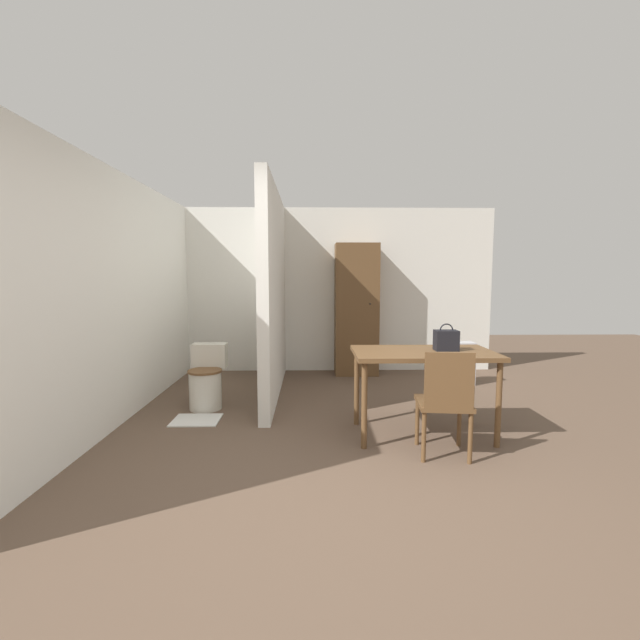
% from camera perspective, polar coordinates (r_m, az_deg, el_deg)
% --- Properties ---
extents(ground_plane, '(16.00, 16.00, 0.00)m').
position_cam_1_polar(ground_plane, '(2.95, 3.31, -23.98)').
color(ground_plane, brown).
extents(wall_back, '(5.19, 0.12, 2.50)m').
position_cam_1_polar(wall_back, '(6.64, 0.56, 3.99)').
color(wall_back, silver).
rests_on(wall_back, ground_plane).
extents(wall_left, '(0.12, 5.03, 2.50)m').
position_cam_1_polar(wall_left, '(4.96, -24.35, 2.84)').
color(wall_left, silver).
rests_on(wall_left, ground_plane).
extents(partition_wall, '(0.12, 2.55, 2.50)m').
position_cam_1_polar(partition_wall, '(5.33, -6.16, 3.50)').
color(partition_wall, silver).
rests_on(partition_wall, ground_plane).
extents(dining_table, '(1.27, 0.72, 0.79)m').
position_cam_1_polar(dining_table, '(4.03, 13.61, -5.26)').
color(dining_table, brown).
rests_on(dining_table, ground_plane).
extents(wooden_chair, '(0.46, 0.46, 0.89)m').
position_cam_1_polar(wooden_chair, '(3.63, 16.35, -10.13)').
color(wooden_chair, brown).
rests_on(wooden_chair, ground_plane).
extents(toilet, '(0.39, 0.52, 0.69)m').
position_cam_1_polar(toilet, '(5.00, -14.89, -7.75)').
color(toilet, silver).
rests_on(toilet, ground_plane).
extents(handbag, '(0.21, 0.14, 0.25)m').
position_cam_1_polar(handbag, '(4.08, 16.47, -2.58)').
color(handbag, black).
rests_on(handbag, dining_table).
extents(wooden_cabinet, '(0.63, 0.45, 1.94)m').
position_cam_1_polar(wooden_cabinet, '(6.40, 4.87, 1.40)').
color(wooden_cabinet, brown).
rests_on(wooden_cabinet, ground_plane).
extents(bath_mat, '(0.47, 0.39, 0.01)m').
position_cam_1_polar(bath_mat, '(4.65, -16.16, -12.69)').
color(bath_mat, silver).
rests_on(bath_mat, ground_plane).
extents(space_heater, '(0.28, 0.22, 0.58)m').
position_cam_1_polar(space_heater, '(6.16, 18.50, -5.47)').
color(space_heater, '#BCBCC1').
rests_on(space_heater, ground_plane).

